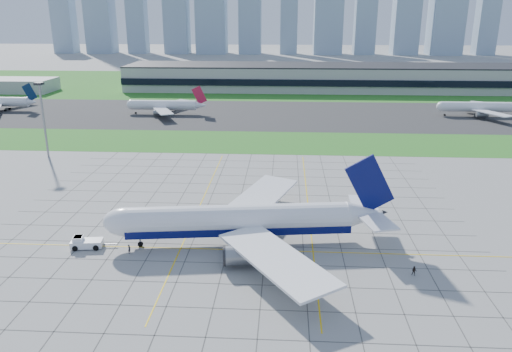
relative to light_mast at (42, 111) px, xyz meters
The scene contains 16 objects.
ground 96.89m from the light_mast, 42.88° to the right, with size 1400.00×1400.00×0.00m, color gray.
grass_median 76.07m from the light_mast, 19.65° to the left, with size 700.00×35.00×0.04m, color #2B7621.
asphalt_taxiway 107.52m from the light_mast, 48.81° to the left, with size 700.00×75.00×0.04m, color #383838.
grass_far 203.13m from the light_mast, 69.78° to the left, with size 700.00×145.00×0.04m, color #2B7621.
apron_markings 90.15m from the light_mast, 37.43° to the right, with size 120.00×130.00×0.03m.
terminal 198.37m from the light_mast, 56.29° to the left, with size 260.00×43.00×15.80m.
service_block 171.09m from the light_mast, 121.83° to the left, with size 50.00×25.00×8.00m, color #B7B7B2.
light_mast is the anchor object (origin of this frame).
city_skyline 461.11m from the light_mast, 82.33° to the left, with size 523.00×32.40×160.00m.
airliner 97.35m from the light_mast, 41.34° to the right, with size 62.05×62.50×19.57m.
pushback_tug 80.08m from the light_mast, 59.64° to the right, with size 9.58×4.01×2.63m.
crew_near 87.20m from the light_mast, 54.50° to the right, with size 0.71×0.47×1.95m, color black.
crew_far 131.70m from the light_mast, 35.38° to the right, with size 0.92×0.72×1.89m, color black.
distant_jet_0 103.55m from the light_mast, 126.77° to the left, with size 32.47×42.66×14.08m.
distant_jet_1 82.00m from the light_mast, 73.79° to the left, with size 37.49×42.66×14.08m.
distant_jet_2 193.26m from the light_mast, 25.11° to the left, with size 40.17×42.66×14.08m.
Camera 1 is at (11.65, -96.61, 47.65)m, focal length 35.00 mm.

